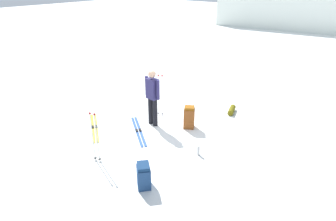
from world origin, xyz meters
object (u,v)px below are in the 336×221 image
ski_pair_near (94,127)px  thermos_bottle (198,150)px  skier_standing (152,95)px  ski_poles_planted_far (160,93)px  sleeping_mat_rolled (232,110)px  ski_pair_far (138,131)px  backpack_bright (189,117)px  ski_poles_planted_near (95,135)px  backpack_large_dark (144,176)px

ski_pair_near → thermos_bottle: size_ratio=5.99×
skier_standing → thermos_bottle: bearing=-15.8°
ski_poles_planted_far → sleeping_mat_rolled: bearing=42.5°
ski_pair_near → ski_pair_far: (1.18, 0.65, 0.00)m
sleeping_mat_rolled → thermos_bottle: (0.47, -2.77, 0.04)m
skier_standing → sleeping_mat_rolled: 2.81m
sleeping_mat_rolled → backpack_bright: bearing=-107.0°
backpack_bright → ski_poles_planted_near: 2.91m
ski_pair_near → sleeping_mat_rolled: (2.73, 3.45, 0.08)m
thermos_bottle → ski_poles_planted_near: bearing=-136.2°
thermos_bottle → backpack_large_dark: bearing=-98.7°
ski_poles_planted_near → ski_poles_planted_far: ski_poles_planted_far is taller
ski_pair_near → ski_pair_far: 1.34m
ski_pair_near → backpack_bright: bearing=38.2°
ski_poles_planted_near → sleeping_mat_rolled: size_ratio=2.35×
sleeping_mat_rolled → thermos_bottle: thermos_bottle is taller
skier_standing → ski_pair_far: size_ratio=1.11×
ski_poles_planted_near → sleeping_mat_rolled: ski_poles_planted_near is taller
ski_poles_planted_near → ski_poles_planted_far: (-0.40, 2.92, 0.04)m
backpack_large_dark → ski_pair_far: bearing=136.0°
skier_standing → backpack_large_dark: skier_standing is taller
backpack_large_dark → ski_poles_planted_far: (-1.93, 2.92, 0.48)m
ski_pair_near → backpack_large_dark: 3.13m
ski_pair_near → thermos_bottle: thermos_bottle is taller
skier_standing → thermos_bottle: (1.97, -0.56, -0.82)m
skier_standing → sleeping_mat_rolled: (1.50, 2.21, -0.86)m
sleeping_mat_rolled → ski_pair_far: bearing=-119.0°
backpack_bright → thermos_bottle: (1.00, -1.05, -0.20)m
ski_poles_planted_near → backpack_bright: bearing=74.0°
thermos_bottle → ski_pair_near: bearing=-168.0°
skier_standing → ski_poles_planted_far: skier_standing is taller
ski_pair_far → ski_poles_planted_near: 1.85m
ski_poles_planted_far → sleeping_mat_rolled: (1.72, 1.58, -0.66)m
ski_pair_far → thermos_bottle: size_ratio=5.90×
skier_standing → backpack_bright: bearing=27.0°
backpack_bright → thermos_bottle: bearing=-46.4°
thermos_bottle → ski_poles_planted_far: bearing=151.5°
backpack_large_dark → skier_standing: bearing=126.7°
ski_pair_far → ski_poles_planted_far: (-0.17, 1.22, 0.74)m
ski_poles_planted_far → skier_standing: bearing=-70.3°
ski_pair_near → sleeping_mat_rolled: size_ratio=2.83×
ski_pair_near → thermos_bottle: bearing=12.0°
skier_standing → ski_poles_planted_near: skier_standing is taller
ski_pair_far → ski_poles_planted_near: (0.23, -1.69, 0.70)m
ski_poles_planted_far → thermos_bottle: size_ratio=5.24×
sleeping_mat_rolled → thermos_bottle: bearing=-80.3°
ski_pair_near → backpack_large_dark: backpack_large_dark is taller
backpack_bright → ski_poles_planted_far: 1.28m
backpack_bright → sleeping_mat_rolled: 1.81m
skier_standing → ski_poles_planted_far: size_ratio=1.25×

